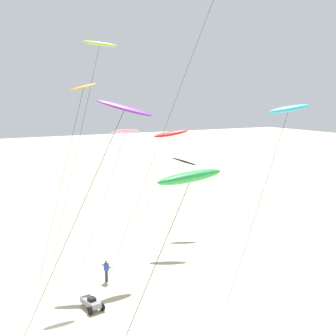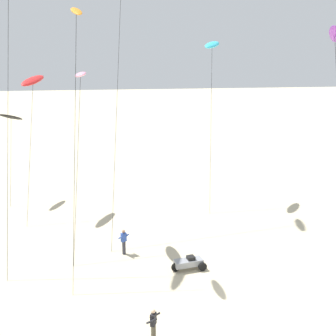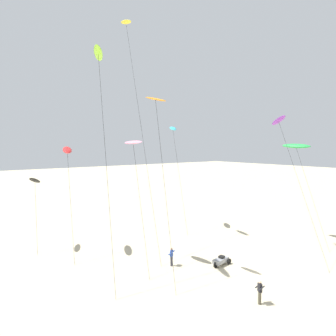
{
  "view_description": "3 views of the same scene",
  "coord_description": "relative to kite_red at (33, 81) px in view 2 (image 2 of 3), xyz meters",
  "views": [
    {
      "loc": [
        24.55,
        -6.41,
        14.04
      ],
      "look_at": [
        -5.54,
        10.23,
        8.52
      ],
      "focal_mm": 49.05,
      "sensor_mm": 36.0,
      "label": 1
    },
    {
      "loc": [
        -7.59,
        -19.38,
        12.51
      ],
      "look_at": [
        -3.09,
        9.67,
        4.45
      ],
      "focal_mm": 45.24,
      "sensor_mm": 36.0,
      "label": 2
    },
    {
      "loc": [
        -22.59,
        -15.08,
        10.86
      ],
      "look_at": [
        -5.39,
        7.58,
        8.71
      ],
      "focal_mm": 31.69,
      "sensor_mm": 36.0,
      "label": 3
    }
  ],
  "objects": [
    {
      "name": "kite_orange",
      "position": [
        3.97,
        -9.76,
        3.92
      ],
      "size": [
        1.28,
        4.9,
        14.97
      ],
      "color": "orange",
      "rests_on": "ground"
    },
    {
      "name": "kite_pink",
      "position": [
        3.86,
        -6.31,
        0.68
      ],
      "size": [
        1.34,
        5.19,
        11.4
      ],
      "color": "pink",
      "rests_on": "ground"
    },
    {
      "name": "kite_cyan",
      "position": [
        14.2,
        1.03,
        2.63
      ],
      "size": [
        2.2,
        5.44,
        13.58
      ],
      "color": "#33BFE0",
      "rests_on": "ground"
    },
    {
      "name": "kite_flyer_middle",
      "position": [
        6.15,
        -9.04,
        -9.51
      ],
      "size": [
        0.71,
        0.7,
        1.67
      ],
      "color": "#33333D",
      "rests_on": "ground"
    },
    {
      "name": "ground_plane",
      "position": [
        12.74,
        -14.52,
        -10.41
      ],
      "size": [
        260.0,
        260.0,
        0.0
      ],
      "primitive_type": "plane",
      "color": "beige"
    },
    {
      "name": "kite_red",
      "position": [
        0.0,
        0.0,
        0.0
      ],
      "size": [
        1.94,
        5.19,
        10.98
      ],
      "color": "red",
      "rests_on": "ground"
    },
    {
      "name": "kite_flyer_nearest",
      "position": [
        6.98,
        -17.81,
        -9.51
      ],
      "size": [
        0.68,
        0.69,
        1.67
      ],
      "color": "#4C4738",
      "rests_on": "ground"
    },
    {
      "name": "kite_black",
      "position": [
        -2.45,
        2.92,
        -3.18
      ],
      "size": [
        1.9,
        3.04,
        7.82
      ],
      "color": "black",
      "rests_on": "ground"
    },
    {
      "name": "kite_purple",
      "position": [
        17.37,
        -12.32,
        2.85
      ],
      "size": [
        2.31,
        7.43,
        13.95
      ],
      "color": "purple",
      "rests_on": "ground"
    },
    {
      "name": "beach_buggy",
      "position": [
        9.88,
        -11.59,
        -9.98
      ],
      "size": [
        2.12,
        1.16,
        0.82
      ],
      "color": "gray",
      "rests_on": "ground"
    }
  ]
}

